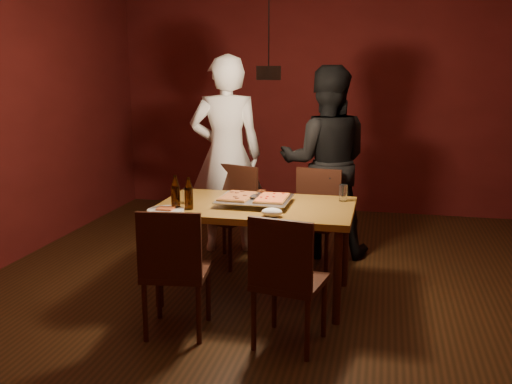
% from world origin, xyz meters
% --- Properties ---
extents(room_shell, '(6.00, 6.00, 6.00)m').
position_xyz_m(room_shell, '(0.00, 0.00, 1.40)').
color(room_shell, '#39200F').
rests_on(room_shell, ground).
extents(dining_table, '(1.50, 0.90, 0.75)m').
position_xyz_m(dining_table, '(-0.10, 0.03, 0.68)').
color(dining_table, olive).
rests_on(dining_table, floor).
extents(chair_far_left, '(0.55, 0.55, 0.49)m').
position_xyz_m(chair_far_left, '(-0.51, 0.83, 0.54)').
color(chair_far_left, '#38190F').
rests_on(chair_far_left, floor).
extents(chair_far_right, '(0.48, 0.48, 0.49)m').
position_xyz_m(chair_far_right, '(0.27, 0.81, 0.54)').
color(chair_far_right, '#38190F').
rests_on(chair_far_right, floor).
extents(chair_near_left, '(0.47, 0.47, 0.49)m').
position_xyz_m(chair_near_left, '(-0.48, -0.77, 0.54)').
color(chair_near_left, '#38190F').
rests_on(chair_near_left, floor).
extents(chair_near_right, '(0.49, 0.49, 0.49)m').
position_xyz_m(chair_near_right, '(0.28, -0.79, 0.54)').
color(chair_near_right, '#38190F').
rests_on(chair_near_right, floor).
extents(pizza_tray, '(0.55, 0.45, 0.05)m').
position_xyz_m(pizza_tray, '(-0.11, 0.04, 0.77)').
color(pizza_tray, silver).
rests_on(pizza_tray, dining_table).
extents(pizza_meat, '(0.25, 0.37, 0.02)m').
position_xyz_m(pizza_meat, '(-0.25, 0.05, 0.81)').
color(pizza_meat, maroon).
rests_on(pizza_meat, pizza_tray).
extents(pizza_cheese, '(0.23, 0.36, 0.02)m').
position_xyz_m(pizza_cheese, '(0.02, 0.05, 0.81)').
color(pizza_cheese, gold).
rests_on(pizza_cheese, pizza_tray).
extents(spatula, '(0.13, 0.25, 0.04)m').
position_xyz_m(spatula, '(-0.11, 0.06, 0.81)').
color(spatula, silver).
rests_on(spatula, pizza_tray).
extents(beer_bottle_a, '(0.07, 0.07, 0.26)m').
position_xyz_m(beer_bottle_a, '(-0.66, -0.23, 0.88)').
color(beer_bottle_a, black).
rests_on(beer_bottle_a, dining_table).
extents(beer_bottle_b, '(0.06, 0.06, 0.24)m').
position_xyz_m(beer_bottle_b, '(-0.56, -0.22, 0.87)').
color(beer_bottle_b, black).
rests_on(beer_bottle_b, dining_table).
extents(water_glass_left, '(0.07, 0.07, 0.11)m').
position_xyz_m(water_glass_left, '(-0.64, -0.04, 0.81)').
color(water_glass_left, silver).
rests_on(water_glass_left, dining_table).
extents(water_glass_right, '(0.06, 0.06, 0.13)m').
position_xyz_m(water_glass_right, '(0.55, 0.31, 0.82)').
color(water_glass_right, silver).
rests_on(water_glass_right, dining_table).
extents(plate_slice, '(0.27, 0.27, 0.03)m').
position_xyz_m(plate_slice, '(-0.70, -0.33, 0.76)').
color(plate_slice, white).
rests_on(plate_slice, dining_table).
extents(napkin, '(0.15, 0.12, 0.06)m').
position_xyz_m(napkin, '(0.09, -0.30, 0.78)').
color(napkin, white).
rests_on(napkin, dining_table).
extents(diner_white, '(0.80, 0.63, 1.91)m').
position_xyz_m(diner_white, '(-0.65, 1.15, 0.96)').
color(diner_white, white).
rests_on(diner_white, floor).
extents(diner_dark, '(0.96, 0.80, 1.81)m').
position_xyz_m(diner_dark, '(0.31, 1.22, 0.91)').
color(diner_dark, black).
rests_on(diner_dark, floor).
extents(pendant_lamp, '(0.18, 0.18, 1.10)m').
position_xyz_m(pendant_lamp, '(0.00, 0.00, 1.76)').
color(pendant_lamp, black).
rests_on(pendant_lamp, ceiling).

